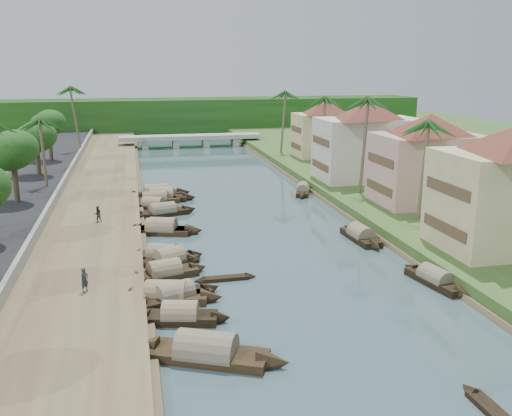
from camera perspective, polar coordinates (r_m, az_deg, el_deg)
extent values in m
plane|color=#3B5459|center=(46.33, 2.66, -6.05)|extent=(220.00, 220.00, 0.00)
cube|color=brown|center=(64.10, -16.07, -0.50)|extent=(10.00, 180.00, 0.80)
cube|color=#335522|center=(70.69, 13.47, 1.17)|extent=(16.00, 180.00, 1.20)
cube|color=black|center=(65.20, -23.55, -0.62)|extent=(8.00, 180.00, 1.40)
cube|color=gray|center=(64.32, -19.85, 0.13)|extent=(0.40, 180.00, 1.10)
cube|color=#17390F|center=(137.99, -7.58, 9.01)|extent=(120.00, 4.00, 8.00)
cube|color=#17390F|center=(142.95, -7.76, 9.18)|extent=(120.00, 4.00, 8.00)
cube|color=#17390F|center=(147.92, -7.92, 9.34)|extent=(120.00, 4.00, 8.00)
cube|color=#9D9C92|center=(115.41, -6.58, 7.07)|extent=(28.00, 4.00, 0.80)
cube|color=#9D9C92|center=(115.02, -11.05, 6.32)|extent=(1.20, 3.50, 1.80)
cube|color=#9D9C92|center=(115.29, -8.05, 6.46)|extent=(1.20, 3.50, 1.80)
cube|color=#9D9C92|center=(115.88, -5.08, 6.59)|extent=(1.20, 3.50, 1.80)
cube|color=#9D9C92|center=(116.77, -2.13, 6.69)|extent=(1.20, 3.50, 1.80)
cube|color=brown|center=(48.48, 18.30, -1.87)|extent=(0.10, 6.40, 0.90)
cube|color=brown|center=(47.74, 18.59, 1.82)|extent=(0.10, 6.40, 0.90)
cube|color=tan|center=(65.09, 16.75, 3.78)|extent=(11.00, 8.00, 7.50)
pyramid|color=brown|center=(64.45, 17.05, 8.02)|extent=(14.11, 14.11, 2.20)
cube|color=brown|center=(62.97, 12.19, 1.99)|extent=(0.10, 6.40, 0.90)
cube|color=brown|center=(62.42, 12.34, 4.68)|extent=(0.10, 6.40, 0.90)
cube|color=beige|center=(77.03, 11.11, 5.82)|extent=(13.00, 8.00, 8.00)
pyramid|color=brown|center=(76.49, 11.30, 9.60)|extent=(15.59, 15.59, 2.20)
cube|color=brown|center=(75.01, 6.43, 4.23)|extent=(0.10, 6.40, 0.90)
cube|color=brown|center=(74.53, 6.49, 6.65)|extent=(0.10, 6.40, 0.90)
cube|color=beige|center=(95.95, 6.95, 7.27)|extent=(10.00, 7.00, 7.00)
pyramid|color=brown|center=(95.52, 7.03, 10.01)|extent=(12.62, 12.62, 2.20)
cube|color=brown|center=(94.65, 4.01, 6.17)|extent=(0.10, 5.60, 0.90)
cube|color=brown|center=(94.30, 4.04, 7.86)|extent=(0.10, 5.60, 0.90)
cube|color=black|center=(32.86, -4.97, -14.59)|extent=(7.16, 4.84, 0.70)
cone|color=black|center=(31.99, 1.82, -15.23)|extent=(2.60, 2.58, 2.15)
cone|color=black|center=(34.07, -11.31, -13.57)|extent=(2.60, 2.58, 2.15)
cylinder|color=gray|center=(32.68, -4.99, -14.00)|extent=(5.72, 4.24, 2.23)
cube|color=black|center=(37.34, -7.57, -10.97)|extent=(4.99, 2.71, 0.70)
cone|color=black|center=(37.02, -3.48, -10.95)|extent=(1.69, 1.79, 1.67)
cone|color=black|center=(37.77, -11.59, -10.71)|extent=(1.69, 1.79, 1.67)
cylinder|color=#998161|center=(37.18, -7.59, -10.44)|extent=(3.91, 2.52, 1.75)
cube|color=black|center=(40.59, -8.97, -8.90)|extent=(6.07, 3.20, 0.70)
cone|color=black|center=(40.08, -4.38, -8.95)|extent=(2.02, 1.99, 1.82)
cone|color=black|center=(41.29, -13.42, -8.60)|extent=(2.02, 1.99, 1.82)
cylinder|color=#998161|center=(40.45, -8.99, -8.41)|extent=(4.76, 2.93, 1.88)
cube|color=black|center=(40.34, -8.09, -9.02)|extent=(5.47, 3.56, 0.70)
cone|color=black|center=(41.58, -4.49, -8.08)|extent=(1.97, 1.97, 1.67)
cone|color=black|center=(39.22, -11.94, -9.76)|extent=(1.97, 1.97, 1.67)
cylinder|color=gray|center=(40.20, -8.11, -8.52)|extent=(4.36, 3.14, 1.74)
cube|color=black|center=(44.76, -9.13, -6.68)|extent=(5.41, 3.11, 0.70)
cone|color=black|center=(45.68, -5.75, -6.03)|extent=(1.87, 1.92, 1.73)
cone|color=black|center=(43.95, -12.66, -7.14)|extent=(1.87, 1.92, 1.73)
cylinder|color=#998161|center=(44.63, -9.15, -6.22)|extent=(4.27, 2.84, 1.81)
cube|color=black|center=(47.54, -8.61, -5.41)|extent=(4.94, 3.53, 0.70)
cone|color=black|center=(48.69, -5.95, -4.75)|extent=(1.91, 2.02, 1.75)
cone|color=black|center=(46.45, -11.41, -5.90)|extent=(1.91, 2.02, 1.75)
cylinder|color=#998161|center=(47.41, -8.63, -4.97)|extent=(3.98, 3.15, 1.85)
cube|color=black|center=(48.60, -9.36, -4.99)|extent=(5.15, 3.52, 0.70)
cone|color=black|center=(47.74, -6.31, -5.14)|extent=(1.92, 2.00, 1.72)
cone|color=black|center=(49.56, -12.30, -4.66)|extent=(1.92, 2.00, 1.72)
cylinder|color=gray|center=(48.48, -9.38, -4.57)|extent=(4.12, 3.13, 1.81)
cube|color=black|center=(56.32, -9.45, -2.33)|extent=(6.23, 3.25, 0.70)
cone|color=black|center=(55.76, -6.11, -2.30)|extent=(2.06, 2.05, 1.88)
cone|color=black|center=(57.02, -12.72, -2.20)|extent=(2.06, 2.05, 1.88)
cylinder|color=#998161|center=(56.21, -9.47, -1.96)|extent=(4.89, 2.98, 1.95)
cube|color=black|center=(56.31, -9.27, -2.32)|extent=(5.71, 3.57, 0.70)
cone|color=black|center=(55.60, -6.31, -2.35)|extent=(2.06, 2.20, 1.96)
cone|color=black|center=(57.13, -12.16, -2.14)|extent=(2.06, 2.20, 1.96)
cylinder|color=#998161|center=(56.21, -9.29, -1.95)|extent=(4.53, 3.25, 2.07)
cube|color=black|center=(62.96, -9.32, -0.57)|extent=(6.00, 3.22, 0.70)
cone|color=black|center=(63.99, -6.63, -0.16)|extent=(2.00, 1.93, 1.73)
cone|color=black|center=(62.03, -12.11, -0.85)|extent=(2.00, 1.93, 1.73)
cylinder|color=gray|center=(62.86, -9.34, -0.24)|extent=(4.71, 2.91, 1.78)
cube|color=black|center=(66.21, -10.25, 0.12)|extent=(4.94, 3.56, 0.70)
cone|color=black|center=(65.13, -8.15, 0.04)|extent=(1.86, 1.87, 1.55)
cone|color=black|center=(67.34, -12.28, 0.32)|extent=(1.86, 1.87, 1.55)
cylinder|color=#998161|center=(66.12, -10.26, 0.43)|extent=(3.97, 3.10, 1.62)
cube|color=black|center=(70.10, -9.35, 0.93)|extent=(6.24, 3.12, 0.70)
cone|color=black|center=(69.70, -6.65, 1.02)|extent=(2.04, 2.13, 2.03)
cone|color=black|center=(70.62, -12.01, 0.97)|extent=(2.04, 2.13, 2.03)
cylinder|color=#998161|center=(70.02, -9.36, 1.23)|extent=(4.87, 2.94, 2.12)
cube|color=black|center=(68.88, -10.10, 0.67)|extent=(5.96, 1.87, 0.70)
cone|color=black|center=(69.17, -7.39, 0.89)|extent=(1.72, 1.54, 1.67)
cone|color=black|center=(68.72, -12.82, 0.57)|extent=(1.72, 1.54, 1.67)
cylinder|color=gray|center=(68.80, -10.11, 0.97)|extent=(4.57, 1.88, 1.71)
cube|color=black|center=(72.13, -9.92, 1.28)|extent=(6.43, 2.62, 0.70)
cone|color=black|center=(72.63, -7.21, 1.53)|extent=(1.97, 2.00, 2.03)
cone|color=black|center=(71.75, -12.67, 1.14)|extent=(1.97, 2.00, 2.03)
cylinder|color=#998161|center=(72.04, -9.93, 1.57)|extent=(4.96, 2.56, 2.12)
cube|color=black|center=(44.97, 17.48, -7.08)|extent=(2.52, 5.66, 0.70)
cone|color=black|center=(47.13, 15.12, -5.82)|extent=(1.65, 1.77, 1.57)
cone|color=black|center=(42.86, 20.10, -8.24)|extent=(1.65, 1.77, 1.57)
cylinder|color=gray|center=(44.84, 17.51, -6.62)|extent=(2.34, 4.40, 1.61)
cube|color=black|center=(54.35, 10.43, -2.98)|extent=(2.12, 5.69, 0.70)
cone|color=black|center=(57.01, 9.07, -2.03)|extent=(1.69, 1.70, 1.78)
cone|color=black|center=(51.70, 11.94, -3.85)|extent=(1.69, 1.70, 1.78)
cylinder|color=gray|center=(54.24, 10.45, -2.59)|extent=(2.11, 4.38, 1.85)
cube|color=black|center=(73.12, 4.70, 1.62)|extent=(3.21, 5.66, 0.70)
cone|color=black|center=(76.06, 4.77, 2.17)|extent=(1.82, 1.91, 1.58)
cone|color=black|center=(70.15, 4.62, 1.15)|extent=(1.82, 1.91, 1.58)
cylinder|color=gray|center=(73.04, 4.70, 1.91)|extent=(2.86, 4.46, 1.62)
cone|color=black|center=(31.92, 20.49, -16.64)|extent=(0.85, 1.15, 0.83)
cube|color=black|center=(43.91, -3.08, -7.07)|extent=(3.57, 0.86, 0.35)
cone|color=black|center=(44.28, -0.51, -6.86)|extent=(0.90, 0.81, 0.79)
cone|color=black|center=(43.63, -5.69, -7.26)|extent=(0.90, 0.81, 0.79)
cube|color=black|center=(64.28, -10.85, -0.43)|extent=(3.82, 2.79, 0.35)
cone|color=black|center=(63.20, -9.08, -0.60)|extent=(1.27, 1.21, 0.80)
cone|color=black|center=(65.43, -12.55, -0.26)|extent=(1.27, 1.21, 0.80)
cylinder|color=brown|center=(57.63, 16.28, 3.59)|extent=(0.83, 0.36, 9.59)
sphere|color=#1B511B|center=(57.02, 16.60, 8.13)|extent=(3.20, 3.20, 3.20)
cylinder|color=brown|center=(68.21, 10.62, 6.14)|extent=(0.94, 0.36, 11.16)
sphere|color=#1B511B|center=(67.70, 10.83, 10.63)|extent=(3.20, 3.20, 3.20)
cylinder|color=brown|center=(84.74, 6.70, 7.50)|extent=(0.61, 0.36, 10.29)
sphere|color=#1B511B|center=(84.33, 6.79, 10.83)|extent=(3.20, 3.20, 3.20)
cylinder|color=brown|center=(74.46, -20.46, 5.17)|extent=(0.56, 0.36, 8.24)
sphere|color=#1B511B|center=(74.01, -20.72, 8.19)|extent=(3.20, 3.20, 3.20)
cylinder|color=brown|center=(99.22, 2.62, 8.57)|extent=(1.11, 0.36, 10.41)
sphere|color=#1B511B|center=(98.86, 2.66, 11.45)|extent=(3.20, 3.20, 3.20)
cylinder|color=brown|center=(104.37, -17.44, 8.48)|extent=(1.44, 0.36, 10.95)
sphere|color=#1B511B|center=(104.04, -17.66, 11.36)|extent=(3.20, 3.20, 3.20)
cylinder|color=#463A28|center=(67.40, -22.88, 2.17)|extent=(0.60, 0.60, 3.88)
ellipsoid|color=#17390F|center=(66.80, -23.18, 5.27)|extent=(4.93, 4.93, 4.05)
cylinder|color=#463A28|center=(82.99, -20.94, 4.28)|extent=(0.60, 0.60, 3.53)
ellipsoid|color=#17390F|center=(82.53, -21.15, 6.58)|extent=(4.87, 4.87, 4.00)
cylinder|color=#463A28|center=(95.63, -19.85, 5.68)|extent=(0.60, 0.60, 3.92)
ellipsoid|color=#17390F|center=(95.21, -20.04, 7.91)|extent=(4.72, 4.72, 3.88)
cylinder|color=#463A28|center=(82.05, 13.46, 4.54)|extent=(0.60, 0.60, 3.42)
ellipsoid|color=#17390F|center=(81.60, 13.59, 6.81)|extent=(4.58, 4.58, 3.76)
imported|color=#292B32|center=(41.03, -16.77, -6.90)|extent=(0.73, 0.74, 1.72)
imported|color=#302722|center=(58.67, -15.57, -0.58)|extent=(0.93, 0.83, 1.59)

